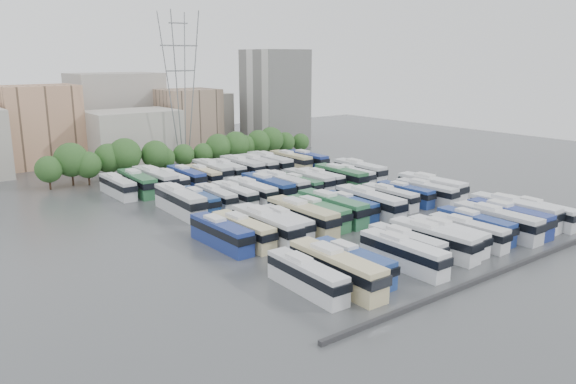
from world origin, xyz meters
TOP-DOWN VIEW (x-y plane):
  - ground at (0.00, 0.00)m, footprint 220.00×220.00m
  - parapet at (0.00, -33.00)m, footprint 56.00×0.50m
  - tree_line at (-1.86, 42.12)m, footprint 65.22×7.90m
  - city_buildings at (-7.46, 71.86)m, footprint 102.00×35.00m
  - apartment_tower at (34.00, 58.00)m, footprint 14.00×14.00m
  - electricity_pylon at (2.00, 50.00)m, footprint 9.00×6.91m
  - bus_r0_s0 at (-21.52, -23.34)m, footprint 2.92×11.58m
  - bus_r0_s1 at (-18.11, -24.20)m, footprint 3.13×13.35m
  - bus_r0_s2 at (-14.81, -23.30)m, footprint 2.62×11.55m
  - bus_r0_s4 at (-8.25, -24.95)m, footprint 2.70×12.01m
  - bus_r0_s5 at (-4.97, -22.61)m, footprint 2.46×11.02m
  - bus_r0_s6 at (-1.44, -23.95)m, footprint 3.30×12.43m
  - bus_r0_s7 at (1.68, -23.71)m, footprint 2.50×11.45m
  - bus_r0_s8 at (5.16, -24.36)m, footprint 2.82×11.25m
  - bus_r0_s9 at (8.26, -23.33)m, footprint 3.02×11.69m
  - bus_r0_s10 at (11.62, -24.51)m, footprint 2.95×12.84m
  - bus_r0_s11 at (14.76, -24.38)m, footprint 3.21×12.78m
  - bus_r0_s12 at (18.03, -23.26)m, footprint 3.37×13.46m
  - bus_r0_s13 at (21.26, -25.22)m, footprint 3.08×11.81m
  - bus_r1_s0 at (-21.25, -5.43)m, footprint 2.79×12.08m
  - bus_r1_s1 at (-18.24, -6.06)m, footprint 2.83×11.95m
  - bus_r1_s2 at (-14.92, -6.73)m, footprint 2.99×13.28m
  - bus_r1_s3 at (-11.41, -6.26)m, footprint 2.99×11.21m
  - bus_r1_s4 at (-8.30, -6.20)m, footprint 3.01×13.47m
  - bus_r1_s5 at (-4.92, -5.45)m, footprint 3.03×12.23m
  - bus_r1_s6 at (-1.67, -5.20)m, footprint 3.03×13.30m
  - bus_r1_s7 at (1.74, -5.30)m, footprint 2.74×11.25m
  - bus_r1_s8 at (4.82, -6.72)m, footprint 3.59×13.52m
  - bus_r1_s10 at (11.42, -4.87)m, footprint 2.38×10.87m
  - bus_r1_s11 at (15.05, -5.03)m, footprint 2.76×10.93m
  - bus_r1_s12 at (18.34, -6.72)m, footprint 3.06×11.79m
  - bus_r1_s13 at (21.41, -5.47)m, footprint 3.34×13.19m
  - bus_r2_s1 at (-18.19, 12.20)m, footprint 3.53×13.75m
  - bus_r2_s2 at (-14.98, 12.05)m, footprint 2.68×11.00m
  - bus_r2_s3 at (-11.58, 12.45)m, footprint 2.76×10.96m
  - bus_r2_s4 at (-8.34, 11.76)m, footprint 2.46×11.20m
  - bus_r2_s5 at (-5.01, 11.59)m, footprint 2.67×12.05m
  - bus_r2_s6 at (-1.53, 11.80)m, footprint 3.09×13.08m
  - bus_r2_s7 at (1.69, 11.98)m, footprint 2.94×13.10m
  - bus_r2_s8 at (5.02, 11.22)m, footprint 2.72×10.85m
  - bus_r2_s9 at (8.01, 12.10)m, footprint 2.69×11.92m
  - bus_r2_s10 at (11.42, 12.39)m, footprint 2.56×10.94m
  - bus_r2_s11 at (15.00, 10.94)m, footprint 3.02×12.75m
  - bus_r2_s12 at (18.21, 11.43)m, footprint 2.54×11.13m
  - bus_r2_s13 at (21.61, 12.59)m, footprint 3.05×12.92m
  - bus_r3_s0 at (-21.65, 29.46)m, footprint 2.60×11.82m
  - bus_r3_s1 at (-18.17, 29.15)m, footprint 3.28×13.15m
  - bus_r3_s2 at (-14.66, 29.26)m, footprint 3.33×13.63m
  - bus_r3_s3 at (-11.75, 28.72)m, footprint 2.43×11.14m
  - bus_r3_s4 at (-8.34, 29.05)m, footprint 2.73×11.93m
  - bus_r3_s5 at (-4.91, 28.73)m, footprint 2.57×11.19m
  - bus_r3_s6 at (-1.69, 30.71)m, footprint 2.99×12.54m
  - bus_r3_s7 at (1.45, 30.20)m, footprint 2.94×11.83m
  - bus_r3_s8 at (4.95, 30.01)m, footprint 2.92×13.12m
  - bus_r3_s9 at (8.42, 29.76)m, footprint 3.12×12.87m
  - bus_r3_s10 at (11.65, 29.57)m, footprint 3.27×13.66m
  - bus_r3_s12 at (17.93, 30.36)m, footprint 2.82×12.31m
  - bus_r3_s13 at (21.47, 28.99)m, footprint 2.75×12.11m

SIDE VIEW (x-z plane):
  - ground at x=0.00m, z-range 0.00..0.00m
  - parapet at x=0.00m, z-range 0.00..0.50m
  - bus_r2_s8 at x=5.02m, z-range -0.03..3.35m
  - bus_r1_s11 at x=15.05m, z-range -0.03..3.37m
  - bus_r1_s10 at x=11.42m, z-range -0.03..3.38m
  - bus_r2_s3 at x=-11.58m, z-range -0.03..3.38m
  - bus_r2_s10 at x=11.42m, z-range -0.03..3.39m
  - bus_r2_s2 at x=-14.98m, z-range -0.03..3.40m
  - bus_r0_s5 at x=-4.97m, z-range -0.03..3.42m
  - bus_r1_s3 at x=-11.41m, z-range -0.03..3.45m
  - bus_r2_s12 at x=18.21m, z-range -0.03..3.45m
  - bus_r3_s3 at x=-11.75m, z-range -0.03..3.46m
  - bus_r3_s5 at x=-4.91m, z-range -0.03..3.47m
  - bus_r0_s8 at x=5.16m, z-range -0.03..3.47m
  - bus_r1_s7 at x=1.74m, z-range -0.03..3.48m
  - bus_r2_s4 at x=-8.34m, z-range -0.03..3.48m
  - bus_r0_s7 at x=1.68m, z-range -0.03..3.56m
  - bus_r0_s0 at x=-21.52m, z-range -0.03..3.58m
  - bus_r0_s2 at x=-14.81m, z-range -0.03..3.59m
  - bus_r0_s9 at x=8.26m, z-range -0.03..3.61m
  - bus_r1_s12 at x=18.34m, z-range -0.03..3.64m
  - bus_r0_s13 at x=21.26m, z-range -0.03..3.64m
  - bus_r3_s7 at x=1.45m, z-range -0.03..3.65m
  - bus_r3_s0 at x=-21.65m, z-range -0.03..3.67m
  - bus_r2_s9 at x=8.01m, z-range -0.03..3.70m
  - bus_r3_s4 at x=-8.34m, z-range -0.03..3.70m
  - bus_r1_s1 at x=-18.24m, z-range -0.03..3.70m
  - bus_r0_s4 at x=-8.25m, z-range -0.03..3.73m
  - bus_r1_s0 at x=-21.25m, z-range -0.03..3.74m
  - bus_r2_s5 at x=-5.01m, z-range -0.03..3.74m
  - bus_r3_s13 at x=21.47m, z-range -0.03..3.76m
  - bus_r1_s5 at x=-4.92m, z-range -0.03..3.78m
  - bus_r3_s12 at x=17.93m, z-range -0.03..3.82m
  - bus_r0_s6 at x=-1.44m, z-range -0.04..3.83m
  - bus_r3_s6 at x=-1.69m, z-range -0.04..3.88m
  - bus_r0_s11 at x=14.76m, z-range -0.04..3.94m
  - bus_r2_s11 at x=15.00m, z-range -0.04..3.95m
  - bus_r3_s9 at x=8.42m, z-range -0.04..3.98m
  - bus_r0_s10 at x=11.62m, z-range -0.04..3.98m
  - bus_r2_s13 at x=21.61m, z-range -0.04..4.00m
  - bus_r2_s6 at x=-1.53m, z-range -0.04..4.05m
  - bus_r3_s1 at x=-18.17m, z-range -0.04..4.06m
  - bus_r2_s7 at x=1.69m, z-range -0.04..4.07m
  - bus_r1_s13 at x=21.41m, z-range -0.04..4.07m
  - bus_r3_s8 at x=4.95m, z-range -0.04..4.07m
  - bus_r1_s2 at x=-14.92m, z-range -0.04..4.12m
  - bus_r1_s6 at x=-1.67m, z-range -0.04..4.13m
  - bus_r0_s1 at x=-18.11m, z-range -0.04..4.14m
  - bus_r0_s12 at x=18.03m, z-range -0.04..4.16m
  - bus_r1_s8 at x=4.82m, z-range -0.04..4.16m
  - bus_r1_s4 at x=-8.30m, z-range -0.04..4.18m
  - bus_r3_s2 at x=-14.66m, z-range -0.04..4.21m
  - bus_r3_s10 at x=11.65m, z-range -0.04..4.23m
  - bus_r2_s1 at x=-18.19m, z-range -0.04..4.24m
  - tree_line at x=-1.86m, z-range 0.21..8.61m
  - city_buildings at x=-7.46m, z-range -2.13..17.87m
  - apartment_tower at x=34.00m, z-range 0.00..26.00m
  - electricity_pylon at x=2.00m, z-range 1.75..35.57m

